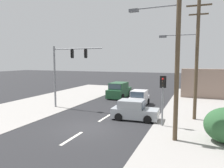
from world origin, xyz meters
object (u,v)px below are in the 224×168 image
(traffic_signal_mast, at_px, (65,65))
(hatchback_crossing_left, at_px, (139,99))
(utility_pole_foreground_right, at_px, (176,41))
(suv_oncoming_near, at_px, (119,90))
(hatchback_kerbside_parked, at_px, (134,111))
(pedestal_signal_right_kerb, at_px, (163,92))
(utility_pole_midground_right, at_px, (195,56))

(traffic_signal_mast, relative_size, hatchback_crossing_left, 1.64)
(utility_pole_foreground_right, height_order, suv_oncoming_near, utility_pole_foreground_right)
(traffic_signal_mast, bearing_deg, hatchback_crossing_left, 31.23)
(utility_pole_foreground_right, xyz_separation_m, hatchback_kerbside_parked, (-3.32, 3.54, -4.97))
(hatchback_kerbside_parked, distance_m, suv_oncoming_near, 10.21)
(pedestal_signal_right_kerb, relative_size, hatchback_crossing_left, 0.97)
(suv_oncoming_near, bearing_deg, traffic_signal_mast, -110.03)
(utility_pole_foreground_right, height_order, pedestal_signal_right_kerb, utility_pole_foreground_right)
(hatchback_kerbside_parked, height_order, hatchback_crossing_left, same)
(utility_pole_midground_right, relative_size, suv_oncoming_near, 2.01)
(utility_pole_midground_right, xyz_separation_m, hatchback_kerbside_parked, (-4.30, -1.70, -4.24))
(traffic_signal_mast, height_order, pedestal_signal_right_kerb, traffic_signal_mast)
(hatchback_crossing_left, bearing_deg, suv_oncoming_near, 132.39)
(utility_pole_foreground_right, distance_m, hatchback_kerbside_parked, 6.95)
(pedestal_signal_right_kerb, relative_size, suv_oncoming_near, 0.78)
(utility_pole_foreground_right, bearing_deg, pedestal_signal_right_kerb, 111.13)
(utility_pole_foreground_right, xyz_separation_m, hatchback_crossing_left, (-4.33, 8.91, -4.97))
(utility_pole_midground_right, distance_m, pedestal_signal_right_kerb, 4.17)
(utility_pole_midground_right, distance_m, traffic_signal_mast, 11.58)
(traffic_signal_mast, height_order, hatchback_crossing_left, traffic_signal_mast)
(utility_pole_foreground_right, bearing_deg, hatchback_kerbside_parked, 133.11)
(pedestal_signal_right_kerb, bearing_deg, suv_oncoming_near, 123.89)
(utility_pole_midground_right, distance_m, suv_oncoming_near, 12.22)
(suv_oncoming_near, bearing_deg, utility_pole_midground_right, -40.37)
(suv_oncoming_near, bearing_deg, pedestal_signal_right_kerb, -56.11)
(utility_pole_foreground_right, height_order, hatchback_kerbside_parked, utility_pole_foreground_right)
(pedestal_signal_right_kerb, distance_m, hatchback_kerbside_parked, 3.04)
(hatchback_kerbside_parked, bearing_deg, suv_oncoming_near, 116.07)
(traffic_signal_mast, distance_m, hatchback_kerbside_parked, 8.19)
(pedestal_signal_right_kerb, xyz_separation_m, suv_oncoming_near, (-6.81, 10.14, -1.53))
(utility_pole_foreground_right, distance_m, traffic_signal_mast, 11.85)
(utility_pole_midground_right, xyz_separation_m, hatchback_crossing_left, (-5.31, 3.66, -4.24))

